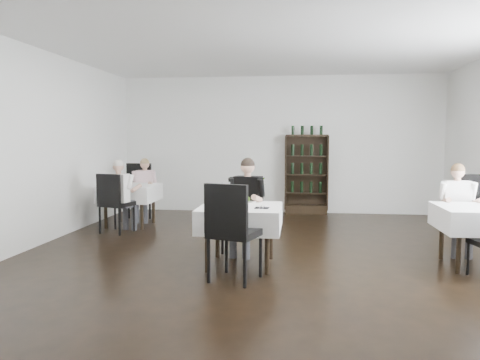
% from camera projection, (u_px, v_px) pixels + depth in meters
% --- Properties ---
extents(room_shell, '(9.00, 9.00, 9.00)m').
position_uv_depth(room_shell, '(264.00, 149.00, 5.87)').
color(room_shell, black).
rests_on(room_shell, ground).
extents(wine_shelf, '(0.90, 0.28, 1.75)m').
position_uv_depth(wine_shelf, '(306.00, 175.00, 10.11)').
color(wine_shelf, black).
rests_on(wine_shelf, ground).
extents(main_table, '(1.03, 1.03, 0.77)m').
position_uv_depth(main_table, '(241.00, 218.00, 5.98)').
color(main_table, black).
rests_on(main_table, ground).
extents(left_table, '(0.98, 0.98, 0.77)m').
position_uv_depth(left_table, '(130.00, 193.00, 8.75)').
color(left_table, black).
rests_on(left_table, ground).
extents(right_table, '(0.98, 0.98, 0.77)m').
position_uv_depth(right_table, '(479.00, 219.00, 5.90)').
color(right_table, black).
rests_on(right_table, ground).
extents(potted_tree, '(0.85, 0.77, 0.82)m').
position_uv_depth(potted_tree, '(250.00, 195.00, 10.19)').
color(potted_tree, '#29521C').
rests_on(potted_tree, ground).
extents(main_chair_far, '(0.60, 0.60, 1.03)m').
position_uv_depth(main_chair_far, '(244.00, 211.00, 6.74)').
color(main_chair_far, black).
rests_on(main_chair_far, ground).
extents(main_chair_near, '(0.65, 0.66, 1.13)m').
position_uv_depth(main_chair_near, '(231.00, 226.00, 5.27)').
color(main_chair_near, black).
rests_on(main_chair_near, ground).
extents(left_chair_far, '(0.53, 0.54, 1.13)m').
position_uv_depth(left_chair_far, '(137.00, 188.00, 9.39)').
color(left_chair_far, black).
rests_on(left_chair_far, ground).
extents(left_chair_near, '(0.59, 0.59, 1.04)m').
position_uv_depth(left_chair_near, '(114.00, 199.00, 8.03)').
color(left_chair_near, black).
rests_on(left_chair_near, ground).
extents(right_chair_far, '(0.67, 0.68, 1.13)m').
position_uv_depth(right_chair_far, '(475.00, 210.00, 6.52)').
color(right_chair_far, black).
rests_on(right_chair_far, ground).
extents(diner_main, '(0.56, 0.59, 1.36)m').
position_uv_depth(diner_main, '(246.00, 199.00, 6.55)').
color(diner_main, '#3D3E44').
rests_on(diner_main, ground).
extents(diner_left_far, '(0.47, 0.47, 1.25)m').
position_uv_depth(diner_left_far, '(144.00, 185.00, 9.23)').
color(diner_left_far, '#3D3E44').
rests_on(diner_left_far, ground).
extents(diner_left_near, '(0.53, 0.56, 1.28)m').
position_uv_depth(diner_left_near, '(121.00, 190.00, 8.10)').
color(diner_left_near, '#3D3E44').
rests_on(diner_left_near, ground).
extents(diner_right_far, '(0.49, 0.48, 1.29)m').
position_uv_depth(diner_right_far, '(458.00, 202.00, 6.55)').
color(diner_right_far, '#3D3E44').
rests_on(diner_right_far, ground).
extents(plate_far, '(0.35, 0.35, 0.09)m').
position_uv_depth(plate_far, '(243.00, 202.00, 6.23)').
color(plate_far, white).
rests_on(plate_far, main_table).
extents(plate_near, '(0.30, 0.30, 0.08)m').
position_uv_depth(plate_near, '(235.00, 208.00, 5.73)').
color(plate_near, white).
rests_on(plate_near, main_table).
extents(pilsner_dark, '(0.07, 0.07, 0.30)m').
position_uv_depth(pilsner_dark, '(222.00, 197.00, 5.94)').
color(pilsner_dark, black).
rests_on(pilsner_dark, main_table).
extents(pilsner_lager, '(0.07, 0.07, 0.30)m').
position_uv_depth(pilsner_lager, '(229.00, 195.00, 6.11)').
color(pilsner_lager, '#B4852E').
rests_on(pilsner_lager, main_table).
extents(coke_bottle, '(0.06, 0.06, 0.25)m').
position_uv_depth(coke_bottle, '(232.00, 198.00, 5.95)').
color(coke_bottle, silver).
rests_on(coke_bottle, main_table).
extents(napkin_cutlery, '(0.18, 0.19, 0.02)m').
position_uv_depth(napkin_cutlery, '(262.00, 208.00, 5.79)').
color(napkin_cutlery, black).
rests_on(napkin_cutlery, main_table).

